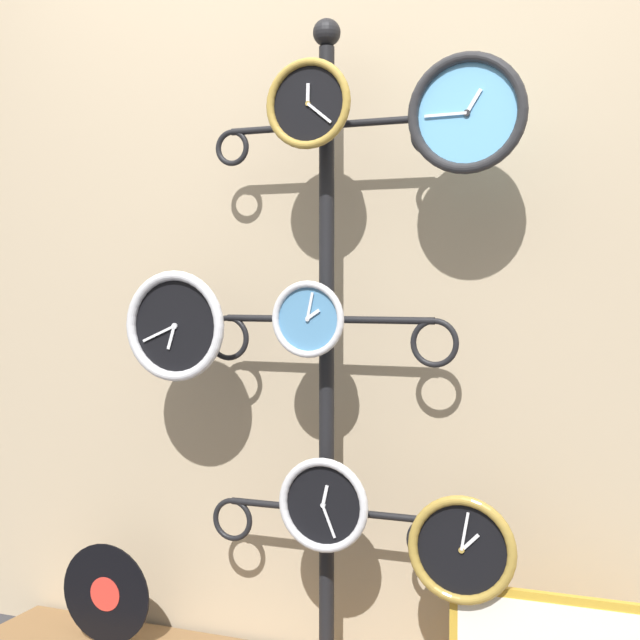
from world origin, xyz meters
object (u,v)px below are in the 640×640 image
at_px(clock_middle_center, 309,319).
at_px(clock_bottom_center, 324,505).
at_px(display_stand, 327,459).
at_px(clock_bottom_right, 462,549).
at_px(clock_top_right, 467,113).
at_px(clock_middle_left, 175,326).
at_px(clock_top_center, 309,104).
at_px(vinyl_record, 106,594).

bearing_deg(clock_middle_center, clock_bottom_center, -1.15).
relative_size(display_stand, clock_bottom_right, 6.73).
xyz_separation_m(clock_top_right, clock_middle_left, (-0.82, -0.03, -0.54)).
bearing_deg(display_stand, clock_top_center, -93.04).
xyz_separation_m(display_stand, clock_bottom_center, (0.03, -0.10, -0.10)).
xyz_separation_m(display_stand, clock_middle_left, (-0.41, -0.12, 0.37)).
bearing_deg(clock_top_right, vinyl_record, 178.68).
relative_size(clock_top_right, clock_bottom_center, 1.18).
bearing_deg(display_stand, clock_middle_center, -98.85).
bearing_deg(vinyl_record, clock_bottom_center, -2.49).
bearing_deg(vinyl_record, clock_middle_center, -2.57).
height_order(clock_middle_left, clock_middle_center, clock_middle_left).
distance_m(clock_top_center, clock_bottom_center, 1.07).
distance_m(clock_top_right, vinyl_record, 1.75).
relative_size(clock_top_center, vinyl_record, 0.78).
bearing_deg(clock_top_right, display_stand, 167.64).
bearing_deg(clock_top_center, clock_top_right, 3.28).
bearing_deg(clock_middle_left, clock_bottom_right, 1.17).
distance_m(display_stand, clock_bottom_right, 0.46).
relative_size(clock_top_center, clock_bottom_center, 0.93).
height_order(clock_top_right, clock_middle_left, clock_top_right).
height_order(display_stand, clock_middle_left, display_stand).
bearing_deg(clock_top_right, clock_bottom_center, -179.10).
distance_m(display_stand, vinyl_record, 0.83).
distance_m(clock_top_center, clock_bottom_right, 1.22).
bearing_deg(clock_top_center, clock_bottom_right, 1.39).
bearing_deg(clock_top_center, clock_middle_center, 114.99).
bearing_deg(display_stand, clock_bottom_right, -14.29).
bearing_deg(clock_top_right, clock_top_center, -176.72).
bearing_deg(clock_top_right, clock_middle_left, -177.88).
xyz_separation_m(clock_middle_left, clock_bottom_right, (0.82, 0.02, -0.55)).
xyz_separation_m(clock_top_center, clock_bottom_center, (0.04, 0.02, -1.07)).
height_order(clock_top_right, clock_bottom_center, clock_top_right).
bearing_deg(clock_bottom_right, vinyl_record, 177.96).
distance_m(clock_top_center, vinyl_record, 1.57).
distance_m(display_stand, clock_top_center, 0.97).
height_order(clock_bottom_right, vinyl_record, clock_bottom_right).
height_order(clock_top_right, clock_middle_center, clock_top_right).
relative_size(clock_top_center, clock_bottom_right, 0.86).
height_order(clock_top_center, clock_middle_center, clock_top_center).
bearing_deg(clock_bottom_right, display_stand, 165.71).
height_order(display_stand, clock_top_center, display_stand).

